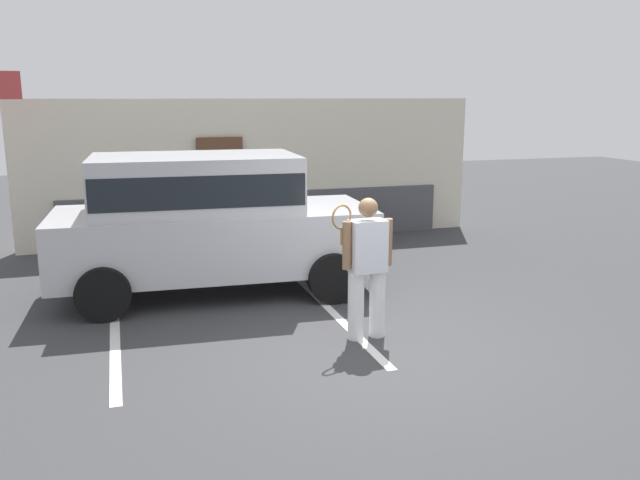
{
  "coord_description": "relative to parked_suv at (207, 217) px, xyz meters",
  "views": [
    {
      "loc": [
        -2.72,
        -6.72,
        2.87
      ],
      "look_at": [
        -0.25,
        1.2,
        1.05
      ],
      "focal_mm": 36.8,
      "sensor_mm": 36.0,
      "label": 1
    }
  ],
  "objects": [
    {
      "name": "parked_suv",
      "position": [
        0.0,
        0.0,
        0.0
      ],
      "size": [
        4.69,
        2.35,
        2.05
      ],
      "rotation": [
        0.0,
        0.0,
        -0.05
      ],
      "color": "#B7B7BC",
      "rests_on": "ground_plane"
    },
    {
      "name": "parking_stripe_1",
      "position": [
        1.46,
        -1.3,
        -1.14
      ],
      "size": [
        0.12,
        4.4,
        0.01
      ],
      "primitive_type": "cube",
      "color": "silver",
      "rests_on": "ground_plane"
    },
    {
      "name": "tennis_player_man",
      "position": [
        1.55,
        -2.48,
        -0.25
      ],
      "size": [
        0.78,
        0.29,
        1.72
      ],
      "rotation": [
        0.0,
        0.0,
        3.2
      ],
      "color": "white",
      "rests_on": "ground_plane"
    },
    {
      "name": "parking_stripe_0",
      "position": [
        -1.37,
        -1.3,
        -1.14
      ],
      "size": [
        0.12,
        4.4,
        0.01
      ],
      "primitive_type": "cube",
      "color": "silver",
      "rests_on": "ground_plane"
    },
    {
      "name": "house_frontage",
      "position": [
        1.48,
        3.49,
        0.19
      ],
      "size": [
        9.19,
        0.4,
        2.83
      ],
      "color": "beige",
      "rests_on": "ground_plane"
    },
    {
      "name": "ground_plane",
      "position": [
        1.49,
        -2.8,
        -1.15
      ],
      "size": [
        40.0,
        40.0,
        0.0
      ],
      "primitive_type": "plane",
      "color": "#38383A"
    },
    {
      "name": "potted_plant_by_porch",
      "position": [
        3.55,
        2.45,
        -0.74
      ],
      "size": [
        0.55,
        0.55,
        0.73
      ],
      "color": "brown",
      "rests_on": "ground_plane"
    }
  ]
}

